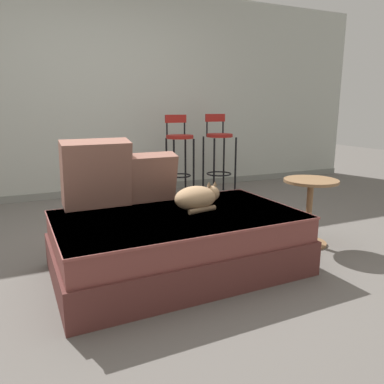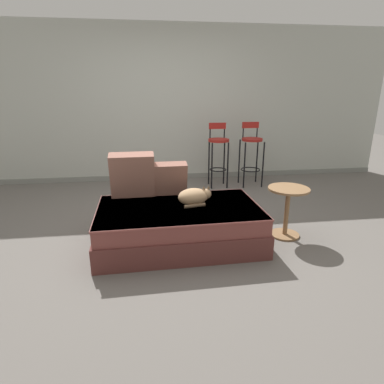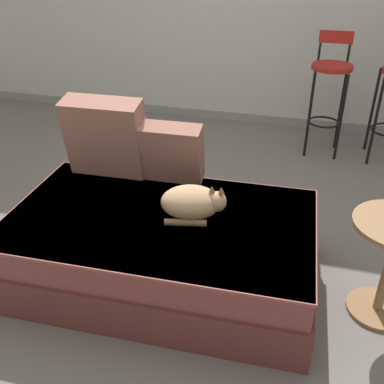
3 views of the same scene
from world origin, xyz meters
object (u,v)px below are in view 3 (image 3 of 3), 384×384
at_px(couch, 162,247).
at_px(cat, 193,202).
at_px(bar_stool_near_window, 330,82).
at_px(throw_pillow_corner, 106,137).
at_px(throw_pillow_middle, 172,153).

bearing_deg(couch, cat, 17.03).
height_order(couch, bar_stool_near_window, bar_stool_near_window).
bearing_deg(throw_pillow_corner, couch, -39.68).
distance_m(throw_pillow_corner, bar_stool_near_window, 2.11).
bearing_deg(couch, throw_pillow_middle, 97.53).
xyz_separation_m(throw_pillow_corner, cat, (0.64, -0.34, -0.16)).
bearing_deg(bar_stool_near_window, couch, -112.49).
relative_size(throw_pillow_corner, cat, 1.34).
xyz_separation_m(couch, throw_pillow_middle, (-0.05, 0.40, 0.39)).
relative_size(couch, throw_pillow_middle, 4.45).
bearing_deg(couch, bar_stool_near_window, 67.51).
distance_m(couch, cat, 0.34).
bearing_deg(cat, throw_pillow_middle, 122.20).
bearing_deg(cat, throw_pillow_corner, 152.03).
relative_size(cat, bar_stool_near_window, 0.36).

